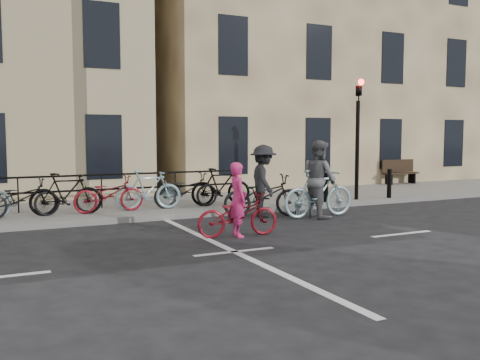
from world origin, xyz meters
name	(u,v)px	position (x,y,z in m)	size (l,w,h in m)	color
ground	(234,252)	(0.00, 0.00, 0.00)	(120.00, 120.00, 0.00)	black
building_east	(289,48)	(9.00, 13.00, 6.15)	(14.00, 10.00, 12.00)	#9C7F5E
traffic_light	(358,124)	(6.20, 4.34, 2.45)	(0.18, 0.30, 3.90)	black
bollard_east	(326,187)	(5.00, 4.25, 0.60)	(0.14, 0.14, 0.90)	black
bollard_west	(389,183)	(7.40, 4.25, 0.60)	(0.14, 0.14, 0.90)	black
bench	(399,171)	(11.00, 7.73, 0.67)	(1.60, 0.41, 0.97)	black
parked_bikes	(42,196)	(-2.82, 5.04, 0.65)	(11.45, 1.23, 1.05)	black
cyclist_pink	(238,211)	(0.70, 1.32, 0.54)	(1.82, 0.81, 1.57)	maroon
cyclist_grey	(319,186)	(3.71, 2.73, 0.81)	(2.07, 0.97, 2.00)	#8CB0B8
cyclist_dark	(263,189)	(2.45, 3.42, 0.74)	(2.22, 1.34, 1.88)	black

